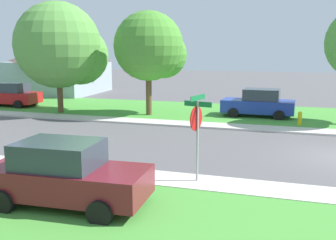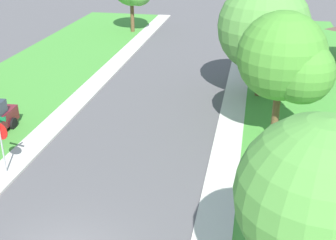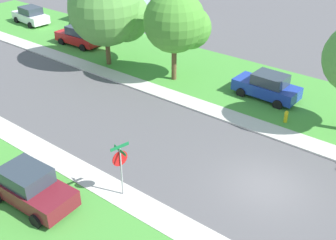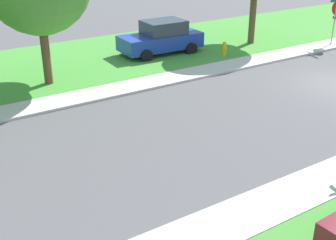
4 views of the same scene
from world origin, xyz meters
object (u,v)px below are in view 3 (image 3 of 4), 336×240
Objects in this scene: car_maroon_far_down_street at (30,187)px; fire_hydrant at (286,117)px; stop_sign_far_corner at (120,162)px; car_blue_driveway_right at (267,86)px; car_red_near_corner at (79,36)px; tree_sidewalk_near at (178,23)px; tree_corner_large at (110,11)px; car_white_across_road at (31,15)px.

car_maroon_far_down_street is 14.81m from fire_hydrant.
stop_sign_far_corner reaches higher than car_blue_driveway_right.
car_red_near_corner is at bearing 53.78° from stop_sign_far_corner.
tree_corner_large is (-0.79, 5.73, 0.03)m from tree_sidewalk_near.
fire_hydrant is (-1.55, -19.89, -0.44)m from car_red_near_corner.
car_white_across_road is at bearing 79.86° from tree_corner_large.
tree_corner_large is (-1.99, 12.17, 3.32)m from car_blue_driveway_right.
tree_sidewalk_near is 5.79m from tree_corner_large.
car_blue_driveway_right is (-0.53, -26.22, 0.00)m from car_white_across_road.
stop_sign_far_corner is 13.03m from car_blue_driveway_right.
stop_sign_far_corner is 11.25m from fire_hydrant.
tree_corner_large is at bearing 31.59° from car_maroon_far_down_street.
car_red_near_corner is 20.45m from car_maroon_far_down_street.
car_red_near_corner is (-1.25, -8.70, 0.00)m from car_white_across_road.
car_blue_driveway_right reaches higher than fire_hydrant.
tree_corner_large is at bearing 88.87° from fire_hydrant.
fire_hydrant is at bearing -91.13° from tree_corner_large.
tree_corner_large is at bearing -100.14° from car_white_across_road.
fire_hydrant is (-0.29, -14.54, -3.76)m from tree_corner_large.
car_white_across_road is 28.73m from fire_hydrant.
tree_sidewalk_near is (-1.19, 6.43, 3.29)m from car_blue_driveway_right.
car_maroon_far_down_street is 5.28× the size of fire_hydrant.
car_red_near_corner is (12.24, 16.71, -1.01)m from stop_sign_far_corner.
stop_sign_far_corner is 0.62× the size of car_white_across_road.
tree_sidewalk_near is at bearing -82.11° from tree_corner_large.
car_maroon_far_down_street is 0.68× the size of tree_sidewalk_near.
car_red_near_corner is at bearing 87.57° from tree_sidewalk_near.
car_red_near_corner is at bearing -98.16° from car_white_across_road.
car_white_across_road is 26.22m from car_blue_driveway_right.
car_blue_driveway_right is 5.25× the size of fire_hydrant.
car_red_near_corner is 11.57m from tree_sidewalk_near.
car_maroon_far_down_street is (-2.82, 2.88, -1.01)m from stop_sign_far_corner.
tree_sidewalk_near is at bearing 25.56° from stop_sign_far_corner.
tree_sidewalk_near is 9.63m from fire_hydrant.
car_white_across_road is 1.02× the size of car_blue_driveway_right.
tree_sidewalk_near is at bearing 100.49° from car_blue_driveway_right.
stop_sign_far_corner is 15.97m from tree_corner_large.
car_maroon_far_down_street is at bearing 166.87° from car_blue_driveway_right.
fire_hydrant is at bearing -96.99° from tree_sidewalk_near.
tree_sidewalk_near is 0.91× the size of tree_corner_large.
car_white_across_road is 0.69× the size of tree_sidewalk_near.
car_maroon_far_down_street is at bearing -125.89° from car_white_across_road.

